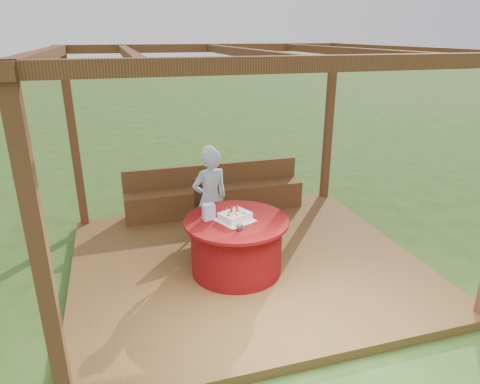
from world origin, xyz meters
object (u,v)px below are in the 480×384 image
object	(u,v)px
elderly_woman	(210,198)
drinking_glass	(239,228)
table	(236,245)
birthday_cake	(235,216)
bench	(215,197)
chair	(211,203)
gift_bag	(209,212)

from	to	relation	value
elderly_woman	drinking_glass	xyz separation A→B (m)	(0.10, -1.07, 0.01)
table	birthday_cake	distance (m)	0.41
bench	chair	world-z (taller)	chair
elderly_woman	bench	bearing A→B (deg)	73.76
gift_bag	drinking_glass	world-z (taller)	gift_bag
table	chair	xyz separation A→B (m)	(-0.06, 1.19, 0.12)
table	chair	distance (m)	1.19
chair	gift_bag	distance (m)	1.17
birthday_cake	drinking_glass	distance (m)	0.31
birthday_cake	drinking_glass	xyz separation A→B (m)	(-0.04, -0.31, -0.01)
drinking_glass	chair	bearing A→B (deg)	89.91
birthday_cake	elderly_woman	bearing A→B (deg)	100.14
gift_bag	drinking_glass	bearing A→B (deg)	-67.32
table	birthday_cake	size ratio (longest dim) A/B	2.53
chair	elderly_woman	size ratio (longest dim) A/B	0.59
bench	gift_bag	distance (m)	2.01
bench	drinking_glass	distance (m)	2.36
gift_bag	drinking_glass	xyz separation A→B (m)	(0.27, -0.43, -0.06)
bench	gift_bag	size ratio (longest dim) A/B	14.71
table	drinking_glass	world-z (taller)	drinking_glass
elderly_woman	gift_bag	size ratio (longest dim) A/B	7.27
bench	gift_bag	xyz separation A→B (m)	(-0.52, -1.86, 0.55)
drinking_glass	birthday_cake	bearing A→B (deg)	83.48
chair	elderly_woman	xyz separation A→B (m)	(-0.10, -0.44, 0.26)
birthday_cake	chair	bearing A→B (deg)	91.55
elderly_woman	drinking_glass	world-z (taller)	elderly_woman
bench	drinking_glass	bearing A→B (deg)	-96.29
table	elderly_woman	bearing A→B (deg)	102.10
bench	elderly_woman	distance (m)	1.36
chair	elderly_woman	distance (m)	0.52
table	drinking_glass	size ratio (longest dim) A/B	14.80
bench	gift_bag	bearing A→B (deg)	-105.55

